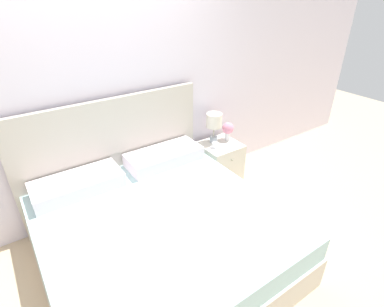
# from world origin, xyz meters

# --- Properties ---
(ground_plane) EXTENTS (12.00, 12.00, 0.00)m
(ground_plane) POSITION_xyz_m (0.00, 0.00, 0.00)
(ground_plane) COLOR #CCB28E
(wall_back) EXTENTS (8.00, 0.06, 2.60)m
(wall_back) POSITION_xyz_m (0.00, 0.07, 1.30)
(wall_back) COLOR white
(wall_back) RESTS_ON ground_plane
(bed) EXTENTS (1.92, 1.94, 1.26)m
(bed) POSITION_xyz_m (0.00, -0.89, 0.29)
(bed) COLOR beige
(bed) RESTS_ON ground_plane
(nightstand) EXTENTS (0.46, 0.46, 0.51)m
(nightstand) POSITION_xyz_m (1.23, -0.24, 0.26)
(nightstand) COLOR silver
(nightstand) RESTS_ON ground_plane
(table_lamp) EXTENTS (0.19, 0.19, 0.37)m
(table_lamp) POSITION_xyz_m (1.20, -0.15, 0.77)
(table_lamp) COLOR #A8B2BC
(table_lamp) RESTS_ON nightstand
(flower_vase) EXTENTS (0.14, 0.14, 0.23)m
(flower_vase) POSITION_xyz_m (1.38, -0.19, 0.65)
(flower_vase) COLOR white
(flower_vase) RESTS_ON nightstand
(teacup) EXTENTS (0.12, 0.12, 0.07)m
(teacup) POSITION_xyz_m (1.12, -0.28, 0.54)
(teacup) COLOR white
(teacup) RESTS_ON nightstand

